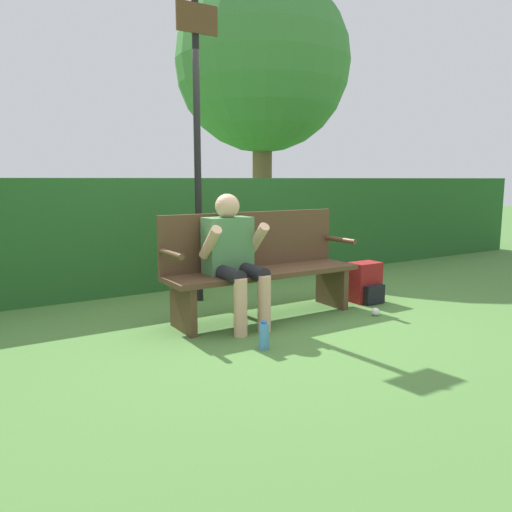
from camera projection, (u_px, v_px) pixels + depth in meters
The scene contains 9 objects.
ground_plane at pixel (264, 317), 4.58m from camera, with size 40.00×40.00×0.00m, color #4C7A38.
hedge_back at pixel (185, 232), 5.96m from camera, with size 12.00×0.53×1.27m.
park_bench at pixel (260, 265), 4.58m from camera, with size 1.84×0.48×0.95m.
person_seated at pixel (233, 253), 4.26m from camera, with size 0.55×0.58×1.13m.
backpack at pixel (366, 283), 5.14m from camera, with size 0.31×0.28×0.41m.
water_bottle at pixel (264, 336), 3.72m from camera, with size 0.08×0.08×0.21m.
signpost at pixel (197, 135), 4.95m from camera, with size 0.43×0.09×2.96m.
tree at pixel (262, 65), 8.89m from camera, with size 3.11×3.11×4.84m.
litter_crumple at pixel (376, 312), 4.63m from camera, with size 0.08×0.08×0.08m.
Camera 1 is at (-2.41, -3.74, 1.26)m, focal length 35.00 mm.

